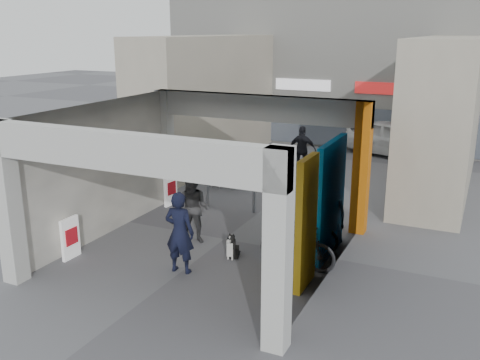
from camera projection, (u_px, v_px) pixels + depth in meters
The scene contains 21 objects.
ground at pixel (224, 239), 13.83m from camera, with size 90.00×90.00×0.00m, color #5C5C61.
arcade_canopy at pixel (228, 162), 12.26m from camera, with size 6.40×6.45×6.40m.
far_building at pixel (358, 57), 24.94m from camera, with size 18.00×4.08×8.00m.
plaza_bldg_left at pixel (208, 100), 21.52m from camera, with size 2.00×9.00×5.00m, color #AFA491.
plaza_bldg_right at pixel (445, 114), 17.84m from camera, with size 2.00×9.00×5.00m, color #AFA491.
bollard_left at pixel (207, 191), 16.35m from camera, with size 0.09×0.09×0.90m, color gray.
bollard_center at pixel (254, 200), 15.71m from camera, with size 0.09×0.09×0.81m, color gray.
bollard_right at pixel (313, 203), 15.13m from camera, with size 0.09×0.09×0.99m, color gray.
advert_board_near at pixel (70, 238), 12.55m from camera, with size 0.10×0.55×1.00m.
advert_board_far at pixel (171, 189), 16.37m from camera, with size 0.15×0.56×1.00m.
cafe_set at pixel (236, 176), 18.49m from camera, with size 1.53×1.23×0.92m.
produce_stand at pixel (234, 169), 19.45m from camera, with size 1.22×0.66×0.80m.
crate_stack at pixel (333, 161), 20.86m from camera, with size 0.45×0.35×0.56m.
border_collie at pixel (232, 248), 12.62m from camera, with size 0.24×0.46×0.64m.
man_with_dog at pixel (180, 232), 11.73m from camera, with size 0.68×0.45×1.86m, color black.
man_back_turned at pixel (193, 209), 13.41m from camera, with size 0.87×0.67×1.78m, color #3A3A3C.
man_elderly at pixel (331, 213), 13.24m from camera, with size 0.83×0.54×1.70m, color #5B89B0.
man_crates at pixel (302, 150), 19.98m from camera, with size 1.04×0.43×1.78m, color black.
bicycle_front at pixel (300, 231), 13.02m from camera, with size 0.66×1.88×0.99m, color black.
bicycle_rear at pixel (297, 245), 12.01m from camera, with size 0.52×1.84×1.10m, color black.
white_van at pixel (398, 139), 22.60m from camera, with size 1.81×4.50×1.53m, color silver.
Camera 1 is at (5.84, -11.50, 5.23)m, focal length 40.00 mm.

